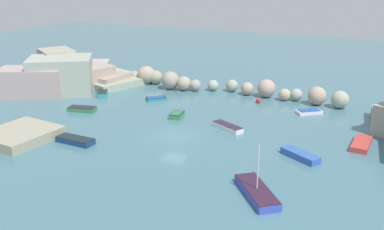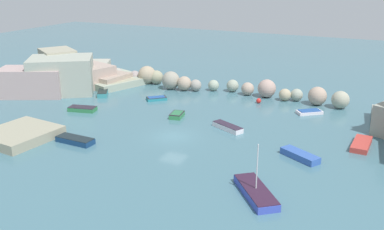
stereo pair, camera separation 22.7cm
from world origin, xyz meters
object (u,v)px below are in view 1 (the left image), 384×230
Objects in this scene: moored_boat_7 at (361,144)px; stone_dock at (20,135)px; moored_boat_9 at (300,155)px; moored_boat_0 at (257,192)px; moored_boat_5 at (156,98)px; moored_boat_6 at (103,92)px; moored_boat_1 at (75,140)px; moored_boat_8 at (82,109)px; moored_boat_10 at (228,127)px; moored_boat_2 at (177,115)px; moored_boat_4 at (309,112)px; channel_buoy at (258,101)px; moored_boat_3 at (13,133)px.

stone_dock is at bearing -64.96° from moored_boat_7.
moored_boat_0 is at bearing -70.08° from moored_boat_9.
moored_boat_5 is 0.67× the size of moored_boat_6.
moored_boat_8 is (-6.12, 8.68, -0.02)m from moored_boat_1.
moored_boat_5 is at bearing 179.77° from moored_boat_10.
stone_dock is at bearing -120.12° from moored_boat_10.
stone_dock is 19.25m from moored_boat_5.
moored_boat_1 is at bearing -35.79° from moored_boat_2.
moored_boat_8 is at bearing -82.28° from moored_boat_7.
moored_boat_8 is at bearing -155.46° from moored_boat_9.
moored_boat_2 is 7.80m from moored_boat_5.
moored_boat_10 reaches higher than moored_boat_4.
stone_dock is 1.66× the size of moored_boat_1.
moored_boat_10 is at bearing -175.93° from moored_boat_9.
moored_boat_0 reaches higher than moored_boat_2.
moored_boat_2 is at bearing -114.24° from moored_boat_1.
moored_boat_2 is at bearing -85.06° from moored_boat_5.
moored_boat_10 is (20.89, -5.69, -0.04)m from moored_boat_6.
moored_boat_5 is (5.57, 18.42, -0.27)m from stone_dock.
moored_boat_10 is (-0.08, -11.06, -0.04)m from channel_buoy.
moored_boat_6 is 7.64m from moored_boat_8.
moored_boat_1 is 0.96× the size of moored_boat_7.
moored_boat_3 is (-27.19, 1.40, -0.04)m from moored_boat_0.
moored_boat_3 is 0.71× the size of moored_boat_8.
moored_boat_8 is (-18.71, -12.67, -0.06)m from channel_buoy.
moored_boat_2 is 0.87× the size of moored_boat_5.
moored_boat_10 is at bearing -90.41° from channel_buoy.
moored_boat_10 is at bearing 43.16° from moored_boat_6.
moored_boat_0 is at bearing -175.58° from moored_boat_3.
moored_boat_6 is at bearing -79.31° from moored_boat_3.
moored_boat_2 is 0.95× the size of moored_boat_3.
moored_boat_2 is 12.05m from moored_boat_8.
moored_boat_5 is at bearing -176.47° from moored_boat_9.
moored_boat_0 is at bearing 35.03° from moored_boat_2.
moored_boat_5 is at bearing 73.17° from stone_dock.
moored_boat_8 is (-0.32, 10.31, -0.23)m from stone_dock.
moored_boat_10 is at bearing 15.01° from moored_boat_4.
moored_boat_9 is (27.16, 7.57, -0.19)m from stone_dock.
channel_buoy is at bearing -124.21° from moored_boat_3.
moored_boat_4 is at bearing 110.26° from moored_boat_2.
channel_buoy is 17.73m from moored_boat_9.
moored_boat_3 is 0.65× the size of moored_boat_10.
moored_boat_0 is 33.74m from moored_boat_6.
stone_dock is 33.12m from moored_boat_4.
moored_boat_1 is at bearing -132.37° from moored_boat_5.
moored_boat_9 reaches higher than moored_boat_10.
moored_boat_2 is at bearing -87.58° from moored_boat_7.
moored_boat_1 is 28.60m from moored_boat_7.
moored_boat_3 is at bearing -135.88° from moored_boat_9.
moored_boat_6 is (-1.00, 17.14, 0.04)m from moored_boat_3.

